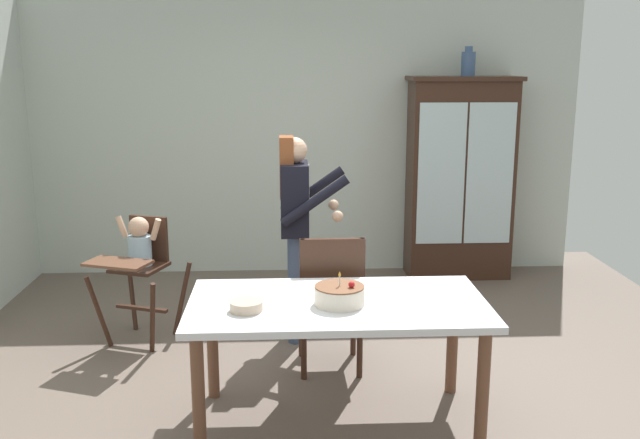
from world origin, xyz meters
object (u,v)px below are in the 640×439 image
object	(u,v)px
dining_chair_far_side	(331,294)
birthday_cake	(340,295)
china_cabinet	(460,178)
ceramic_vase	(468,63)
serving_bowl	(246,306)
adult_person	(296,213)
high_chair_with_toddler	(139,256)
dining_table	(338,316)

from	to	relation	value
dining_chair_far_side	birthday_cake	bearing A→B (deg)	88.98
china_cabinet	dining_chair_far_side	size ratio (longest dim) A/B	1.99
china_cabinet	ceramic_vase	size ratio (longest dim) A/B	7.09
ceramic_vase	serving_bowl	distance (m)	3.73
adult_person	china_cabinet	bearing A→B (deg)	-46.31
serving_bowl	dining_chair_far_side	distance (m)	0.96
ceramic_vase	adult_person	world-z (taller)	ceramic_vase
ceramic_vase	adult_person	xyz separation A→B (m)	(-1.62, -1.54, -1.06)
high_chair_with_toddler	dining_table	xyz separation A→B (m)	(1.37, -1.29, -0.00)
adult_person	birthday_cake	world-z (taller)	adult_person
adult_person	dining_table	size ratio (longest dim) A/B	0.91
ceramic_vase	birthday_cake	xyz separation A→B (m)	(-1.40, -2.87, -1.24)
high_chair_with_toddler	birthday_cake	bearing A→B (deg)	-24.35
china_cabinet	high_chair_with_toddler	bearing A→B (deg)	-150.96
birthday_cake	serving_bowl	distance (m)	0.52
serving_bowl	dining_table	bearing A→B (deg)	14.08
serving_bowl	china_cabinet	bearing A→B (deg)	57.45
serving_bowl	dining_chair_far_side	world-z (taller)	dining_chair_far_side
high_chair_with_toddler	birthday_cake	world-z (taller)	high_chair_with_toddler
adult_person	birthday_cake	bearing A→B (deg)	-170.82
adult_person	birthday_cake	size ratio (longest dim) A/B	5.47
ceramic_vase	adult_person	size ratio (longest dim) A/B	0.18
china_cabinet	dining_chair_far_side	world-z (taller)	china_cabinet
high_chair_with_toddler	dining_table	bearing A→B (deg)	-23.39
adult_person	dining_table	distance (m)	1.34
dining_table	birthday_cake	bearing A→B (deg)	-82.05
high_chair_with_toddler	serving_bowl	world-z (taller)	high_chair_with_toddler
ceramic_vase	birthday_cake	bearing A→B (deg)	-116.00
dining_table	dining_chair_far_side	distance (m)	0.66
serving_bowl	dining_chair_far_side	bearing A→B (deg)	57.00
adult_person	serving_bowl	size ratio (longest dim) A/B	8.50
adult_person	birthday_cake	distance (m)	1.36
dining_chair_far_side	high_chair_with_toddler	bearing A→B (deg)	-26.04
china_cabinet	birthday_cake	distance (m)	3.18
ceramic_vase	birthday_cake	world-z (taller)	ceramic_vase
china_cabinet	adult_person	world-z (taller)	china_cabinet
adult_person	dining_chair_far_side	bearing A→B (deg)	-160.87
china_cabinet	high_chair_with_toddler	xyz separation A→B (m)	(-2.74, -1.52, -0.31)
adult_person	dining_table	world-z (taller)	adult_person
high_chair_with_toddler	serving_bowl	bearing A→B (deg)	-38.68
adult_person	serving_bowl	world-z (taller)	adult_person
china_cabinet	adult_person	distance (m)	2.21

